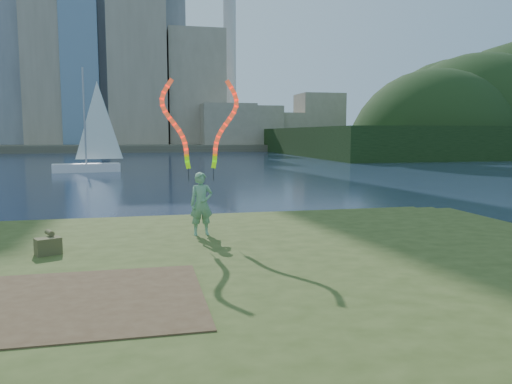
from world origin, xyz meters
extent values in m
plane|color=#19253E|center=(0.00, 0.00, 0.00)|extent=(320.00, 320.00, 0.00)
cube|color=#364518|center=(0.00, -2.50, 0.15)|extent=(20.00, 18.00, 0.30)
cube|color=#364518|center=(0.00, -2.20, 0.40)|extent=(17.00, 15.00, 0.30)
cube|color=#364518|center=(0.00, -2.00, 0.65)|extent=(14.00, 12.00, 0.30)
cube|color=#47331E|center=(-2.20, -3.20, 0.81)|extent=(3.20, 3.00, 0.02)
cube|color=#504B3B|center=(0.00, 95.00, 0.60)|extent=(320.00, 40.00, 1.20)
cylinder|color=silver|center=(18.00, 102.00, 30.20)|extent=(2.80, 2.80, 58.00)
cube|color=black|center=(55.00, 60.00, 2.00)|extent=(70.00, 42.00, 4.00)
imported|color=#0F6628|center=(-0.12, 0.99, 1.52)|extent=(0.55, 0.38, 1.44)
cylinder|color=black|center=(-0.40, 1.07, 2.19)|extent=(0.02, 0.02, 0.30)
cylinder|color=black|center=(0.18, 1.11, 2.19)|extent=(0.02, 0.02, 0.30)
cube|color=#404725|center=(-3.23, -0.22, 0.96)|extent=(0.54, 0.47, 0.33)
cylinder|color=#404725|center=(-3.23, 0.00, 1.18)|extent=(0.23, 0.32, 0.11)
cube|color=white|center=(-5.97, 32.64, 0.32)|extent=(5.45, 2.37, 0.74)
cylinder|color=gray|center=(-5.97, 32.64, 4.43)|extent=(0.15, 0.15, 8.01)
camera|label=1|loc=(-1.39, -10.29, 3.11)|focal=35.00mm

